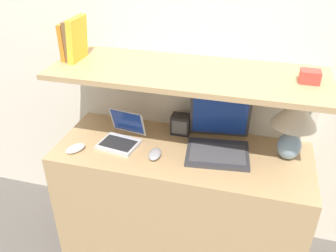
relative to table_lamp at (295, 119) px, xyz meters
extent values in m
cube|color=silver|center=(-0.55, 0.26, 0.21)|extent=(6.00, 0.05, 2.40)
cube|color=tan|center=(-0.55, -0.08, -0.61)|extent=(1.40, 0.55, 0.76)
cube|color=silver|center=(-0.55, 0.21, -0.41)|extent=(1.40, 0.04, 1.17)
cube|color=tan|center=(-0.55, -0.02, 0.20)|extent=(1.40, 0.49, 0.03)
ellipsoid|color=#7593B2|center=(0.00, 0.00, -0.16)|extent=(0.12, 0.12, 0.15)
cylinder|color=tan|center=(0.00, 0.00, -0.06)|extent=(0.02, 0.02, 0.05)
cone|color=beige|center=(0.00, 0.00, 0.05)|extent=(0.23, 0.23, 0.15)
cube|color=#333338|center=(-0.36, -0.08, -0.22)|extent=(0.36, 0.30, 0.02)
cube|color=#47474C|center=(-0.36, -0.09, -0.21)|extent=(0.31, 0.22, 0.00)
cube|color=#333338|center=(-0.38, 0.08, -0.08)|extent=(0.34, 0.10, 0.27)
cube|color=navy|center=(-0.38, 0.08, -0.08)|extent=(0.30, 0.08, 0.24)
cube|color=silver|center=(-0.91, -0.13, -0.22)|extent=(0.23, 0.20, 0.02)
cube|color=#232326|center=(-0.91, -0.13, -0.21)|extent=(0.20, 0.14, 0.00)
cube|color=silver|center=(-0.89, -0.02, -0.13)|extent=(0.22, 0.08, 0.16)
cube|color=navy|center=(-0.89, -0.02, -0.13)|extent=(0.19, 0.07, 0.14)
ellipsoid|color=#99999E|center=(-0.68, -0.18, -0.22)|extent=(0.07, 0.12, 0.03)
ellipsoid|color=white|center=(-1.12, -0.24, -0.22)|extent=(0.11, 0.13, 0.03)
cube|color=black|center=(-0.61, 0.10, -0.17)|extent=(0.11, 0.08, 0.12)
cube|color=#59595B|center=(-0.61, 0.06, -0.17)|extent=(0.09, 0.00, 0.08)
cube|color=orange|center=(-1.21, -0.02, 0.31)|extent=(0.03, 0.12, 0.19)
cube|color=brown|center=(-1.18, -0.02, 0.31)|extent=(0.03, 0.13, 0.21)
cube|color=gold|center=(-1.15, -0.02, 0.32)|extent=(0.05, 0.17, 0.23)
cube|color=#CC3D33|center=(0.03, -0.02, 0.24)|extent=(0.09, 0.07, 0.06)
camera|label=1|loc=(-0.21, -1.66, 0.87)|focal=38.00mm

